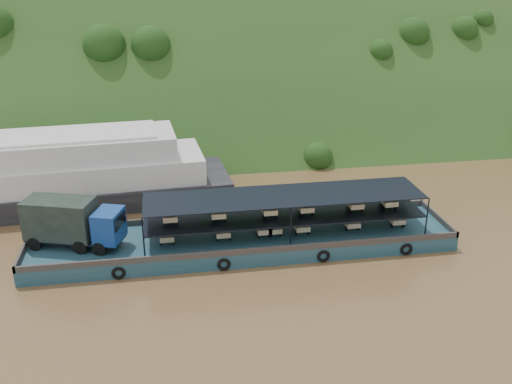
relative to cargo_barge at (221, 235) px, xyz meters
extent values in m
plane|color=brown|center=(5.67, 1.27, -1.29)|extent=(160.00, 160.00, 0.00)
cube|color=#1D3814|center=(5.67, 37.27, -1.29)|extent=(140.00, 39.60, 39.60)
cube|color=#153B4B|center=(1.82, -0.05, -0.69)|extent=(35.00, 7.00, 1.20)
cube|color=#592D19|center=(1.82, 3.35, 0.16)|extent=(35.00, 0.20, 0.50)
cube|color=#592D19|center=(1.82, -3.45, 0.16)|extent=(35.00, 0.20, 0.50)
cube|color=#592D19|center=(19.22, -0.05, 0.16)|extent=(0.20, 7.00, 0.50)
cube|color=#592D19|center=(-15.58, -0.05, 0.16)|extent=(0.20, 7.00, 0.50)
torus|color=black|center=(-8.18, -3.60, -0.74)|extent=(1.06, 0.26, 1.06)
torus|color=black|center=(-0.18, -3.60, -0.74)|extent=(1.06, 0.26, 1.06)
torus|color=black|center=(7.82, -3.60, -0.74)|extent=(1.06, 0.26, 1.06)
torus|color=black|center=(14.82, -3.60, -0.74)|extent=(1.06, 0.26, 1.06)
cylinder|color=black|center=(-14.72, 0.06, 0.47)|extent=(1.18, 0.72, 1.12)
cylinder|color=black|center=(-13.98, 2.29, 0.47)|extent=(1.18, 0.72, 1.12)
cylinder|color=black|center=(-11.11, -1.13, 0.47)|extent=(1.18, 0.72, 1.12)
cylinder|color=black|center=(-10.37, 1.10, 0.47)|extent=(1.18, 0.72, 1.12)
cylinder|color=black|center=(-9.62, -1.63, 0.47)|extent=(1.18, 0.72, 1.12)
cylinder|color=black|center=(-8.89, 0.60, 0.47)|extent=(1.18, 0.72, 1.12)
cube|color=black|center=(-11.59, 0.26, 0.64)|extent=(7.99, 4.73, 0.22)
cube|color=navy|center=(-8.83, -0.65, 1.92)|extent=(2.65, 3.15, 2.46)
cube|color=black|center=(-7.93, -0.95, 2.37)|extent=(0.77, 2.14, 1.01)
cube|color=black|center=(-12.65, 0.62, 2.26)|extent=(5.94, 4.24, 3.13)
cube|color=black|center=(5.32, -0.05, 1.57)|extent=(23.00, 5.00, 0.12)
cube|color=black|center=(5.32, -0.05, 3.21)|extent=(23.00, 5.00, 0.08)
cylinder|color=black|center=(-6.18, -2.55, 1.56)|extent=(0.12, 0.12, 3.30)
cylinder|color=black|center=(-6.18, 2.45, 1.56)|extent=(0.12, 0.12, 3.30)
cylinder|color=black|center=(5.32, -2.55, 1.56)|extent=(0.12, 0.12, 3.30)
cylinder|color=black|center=(5.32, 2.45, 1.56)|extent=(0.12, 0.12, 3.30)
cylinder|color=black|center=(16.82, -2.55, 1.56)|extent=(0.12, 0.12, 3.30)
cylinder|color=black|center=(16.82, 2.45, 1.56)|extent=(0.12, 0.12, 3.30)
cylinder|color=black|center=(-4.42, 1.00, 0.17)|extent=(0.12, 0.52, 0.52)
cylinder|color=black|center=(-4.92, -0.80, 0.17)|extent=(0.14, 0.52, 0.52)
cylinder|color=black|center=(-3.92, -0.80, 0.17)|extent=(0.14, 0.52, 0.52)
cube|color=#BCB485|center=(-4.42, -0.45, 0.51)|extent=(1.15, 1.50, 0.44)
cube|color=red|center=(-4.42, 0.70, 0.69)|extent=(0.55, 0.80, 0.80)
cube|color=red|center=(-4.42, 0.50, 1.19)|extent=(0.50, 0.10, 0.10)
cylinder|color=black|center=(0.12, 1.00, 0.17)|extent=(0.12, 0.52, 0.52)
cylinder|color=black|center=(-0.38, -0.80, 0.17)|extent=(0.14, 0.52, 0.52)
cylinder|color=black|center=(0.62, -0.80, 0.17)|extent=(0.14, 0.52, 0.52)
cube|color=beige|center=(0.12, -0.45, 0.51)|extent=(1.15, 1.50, 0.44)
cube|color=red|center=(0.12, 0.70, 0.69)|extent=(0.55, 0.80, 0.80)
cube|color=red|center=(0.12, 0.50, 1.19)|extent=(0.50, 0.10, 0.10)
cylinder|color=black|center=(3.53, 1.00, 0.17)|extent=(0.12, 0.52, 0.52)
cylinder|color=black|center=(3.03, -0.80, 0.17)|extent=(0.14, 0.52, 0.52)
cylinder|color=black|center=(4.03, -0.80, 0.17)|extent=(0.14, 0.52, 0.52)
cube|color=beige|center=(3.53, -0.45, 0.51)|extent=(1.15, 1.50, 0.44)
cube|color=#B10B19|center=(3.53, 0.70, 0.69)|extent=(0.55, 0.80, 0.80)
cube|color=#B10B19|center=(3.53, 0.50, 1.19)|extent=(0.50, 0.10, 0.10)
cylinder|color=black|center=(6.75, 1.00, 0.17)|extent=(0.12, 0.52, 0.52)
cylinder|color=black|center=(6.25, -0.80, 0.17)|extent=(0.14, 0.52, 0.52)
cylinder|color=black|center=(7.25, -0.80, 0.17)|extent=(0.14, 0.52, 0.52)
cube|color=beige|center=(6.75, -0.45, 0.51)|extent=(1.15, 1.50, 0.44)
cube|color=#A91E0B|center=(6.75, 0.70, 0.69)|extent=(0.55, 0.80, 0.80)
cube|color=#A91E0B|center=(6.75, 0.50, 1.19)|extent=(0.50, 0.10, 0.10)
cylinder|color=black|center=(11.11, 1.00, 0.17)|extent=(0.12, 0.52, 0.52)
cylinder|color=black|center=(10.61, -0.80, 0.17)|extent=(0.14, 0.52, 0.52)
cylinder|color=black|center=(11.61, -0.80, 0.17)|extent=(0.14, 0.52, 0.52)
cube|color=beige|center=(11.11, -0.45, 0.51)|extent=(1.15, 1.50, 0.44)
cube|color=#AE0B1F|center=(11.11, 0.70, 0.69)|extent=(0.55, 0.80, 0.80)
cube|color=#AE0B1F|center=(11.11, 0.50, 1.19)|extent=(0.50, 0.10, 0.10)
cylinder|color=black|center=(15.13, 1.00, 0.17)|extent=(0.12, 0.52, 0.52)
cylinder|color=black|center=(14.63, -0.80, 0.17)|extent=(0.14, 0.52, 0.52)
cylinder|color=black|center=(15.63, -0.80, 0.17)|extent=(0.14, 0.52, 0.52)
cube|color=beige|center=(15.13, -0.45, 0.51)|extent=(1.15, 1.50, 0.44)
cube|color=red|center=(15.13, 0.70, 0.69)|extent=(0.55, 0.80, 0.80)
cube|color=red|center=(15.13, 0.50, 1.19)|extent=(0.50, 0.10, 0.10)
cylinder|color=black|center=(4.37, 1.00, 0.17)|extent=(0.12, 0.52, 0.52)
cylinder|color=black|center=(3.87, -0.80, 0.17)|extent=(0.14, 0.52, 0.52)
cylinder|color=black|center=(4.87, -0.80, 0.17)|extent=(0.14, 0.52, 0.52)
cube|color=beige|center=(4.37, -0.45, 0.51)|extent=(1.15, 1.50, 0.44)
cube|color=#A91E0B|center=(4.37, 0.70, 0.69)|extent=(0.55, 0.80, 0.80)
cube|color=#A91E0B|center=(4.37, 0.50, 1.19)|extent=(0.50, 0.10, 0.10)
cylinder|color=black|center=(-4.06, 1.00, 1.89)|extent=(0.12, 0.52, 0.52)
cylinder|color=black|center=(-4.56, -0.80, 1.89)|extent=(0.14, 0.52, 0.52)
cylinder|color=black|center=(-3.56, -0.80, 1.89)|extent=(0.14, 0.52, 0.52)
cube|color=#C2AF89|center=(-4.06, -0.45, 2.23)|extent=(1.15, 1.50, 0.44)
cube|color=#B00B16|center=(-4.06, 0.70, 2.41)|extent=(0.55, 0.80, 0.80)
cube|color=#B00B16|center=(-4.06, 0.50, 2.91)|extent=(0.50, 0.10, 0.10)
cylinder|color=black|center=(-0.23, 1.00, 1.89)|extent=(0.12, 0.52, 0.52)
cylinder|color=black|center=(-0.73, -0.80, 1.89)|extent=(0.14, 0.52, 0.52)
cylinder|color=black|center=(0.27, -0.80, 1.89)|extent=(0.14, 0.52, 0.52)
cube|color=beige|center=(-0.23, -0.45, 2.23)|extent=(1.15, 1.50, 0.44)
cube|color=#1C51AB|center=(-0.23, 0.70, 2.41)|extent=(0.55, 0.80, 0.80)
cube|color=#1C51AB|center=(-0.23, 0.50, 2.91)|extent=(0.50, 0.10, 0.10)
cylinder|color=black|center=(4.00, 1.00, 1.89)|extent=(0.12, 0.52, 0.52)
cylinder|color=black|center=(3.50, -0.80, 1.89)|extent=(0.14, 0.52, 0.52)
cylinder|color=black|center=(4.50, -0.80, 1.89)|extent=(0.14, 0.52, 0.52)
cube|color=beige|center=(4.00, -0.45, 2.23)|extent=(1.15, 1.50, 0.44)
cube|color=red|center=(4.00, 0.70, 2.41)|extent=(0.55, 0.80, 0.80)
cube|color=red|center=(4.00, 0.50, 2.91)|extent=(0.50, 0.10, 0.10)
cylinder|color=black|center=(7.03, 1.00, 1.89)|extent=(0.12, 0.52, 0.52)
cylinder|color=black|center=(6.53, -0.80, 1.89)|extent=(0.14, 0.52, 0.52)
cylinder|color=black|center=(7.53, -0.80, 1.89)|extent=(0.14, 0.52, 0.52)
cube|color=#C9BB8E|center=(7.03, -0.45, 2.23)|extent=(1.15, 1.50, 0.44)
cube|color=beige|center=(7.03, 0.70, 2.41)|extent=(0.55, 0.80, 0.80)
cube|color=beige|center=(7.03, 0.50, 2.91)|extent=(0.50, 0.10, 0.10)
cylinder|color=black|center=(11.31, 1.00, 1.89)|extent=(0.12, 0.52, 0.52)
cylinder|color=black|center=(10.81, -0.80, 1.89)|extent=(0.14, 0.52, 0.52)
cylinder|color=black|center=(11.81, -0.80, 1.89)|extent=(0.14, 0.52, 0.52)
cube|color=#C3B08A|center=(11.31, -0.45, 2.23)|extent=(1.15, 1.50, 0.44)
cube|color=#AC130B|center=(11.31, 0.70, 2.41)|extent=(0.55, 0.80, 0.80)
cube|color=#AC130B|center=(11.31, 0.50, 2.91)|extent=(0.50, 0.10, 0.10)
cylinder|color=black|center=(14.27, 1.00, 1.89)|extent=(0.12, 0.52, 0.52)
cylinder|color=black|center=(13.77, -0.80, 1.89)|extent=(0.14, 0.52, 0.52)
cylinder|color=black|center=(14.77, -0.80, 1.89)|extent=(0.14, 0.52, 0.52)
cube|color=beige|center=(14.27, -0.45, 2.23)|extent=(1.15, 1.50, 0.44)
cube|color=#1B31A2|center=(14.27, 0.70, 2.41)|extent=(0.55, 0.80, 0.80)
cube|color=#1B31A2|center=(14.27, 0.50, 2.91)|extent=(0.50, 0.10, 0.10)
cube|color=black|center=(-15.45, 12.30, -0.24)|extent=(35.59, 11.29, 2.10)
cube|color=silver|center=(-15.45, 12.30, 2.04)|extent=(30.28, 10.04, 2.45)
cube|color=silver|center=(-15.45, 12.30, 4.40)|extent=(24.98, 8.78, 2.28)
cube|color=silver|center=(-15.45, 12.30, 5.67)|extent=(21.42, 7.65, 0.26)
camera|label=1|loc=(-4.14, -42.25, 21.21)|focal=40.00mm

